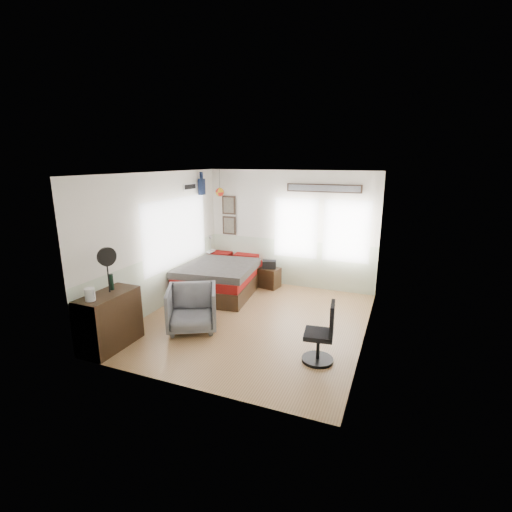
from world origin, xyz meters
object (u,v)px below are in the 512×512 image
object	(u,v)px
bed	(221,277)
armchair	(192,308)
nightstand	(269,278)
dresser	(110,320)
task_chair	(322,338)

from	to	relation	value
bed	armchair	bearing A→B (deg)	-84.16
bed	nightstand	world-z (taller)	bed
nightstand	dresser	bearing A→B (deg)	-100.01
dresser	bed	bearing A→B (deg)	81.58
armchair	task_chair	bearing A→B (deg)	-34.09
dresser	task_chair	size ratio (longest dim) A/B	1.07
armchair	task_chair	world-z (taller)	task_chair
dresser	armchair	distance (m)	1.36
armchair	nightstand	world-z (taller)	armchair
bed	dresser	xyz separation A→B (m)	(-0.44, -2.97, 0.11)
task_chair	armchair	bearing A→B (deg)	166.30
task_chair	nightstand	bearing A→B (deg)	115.33
nightstand	task_chair	size ratio (longest dim) A/B	0.49
bed	nightstand	size ratio (longest dim) A/B	5.00
dresser	nightstand	size ratio (longest dim) A/B	2.15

